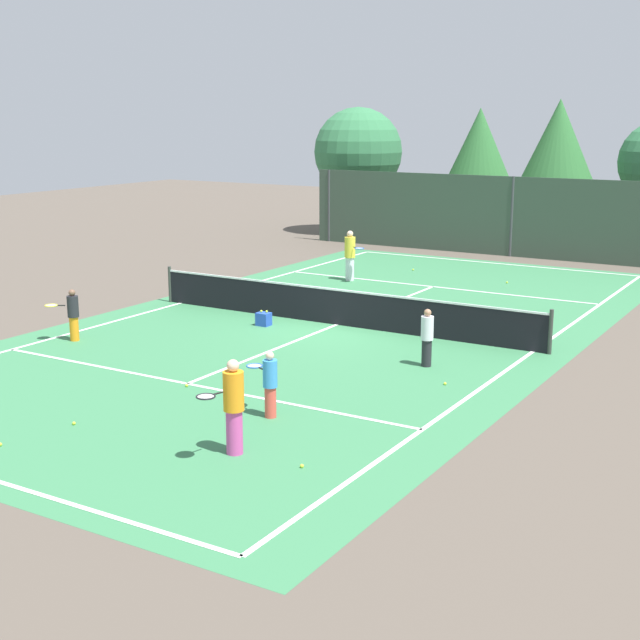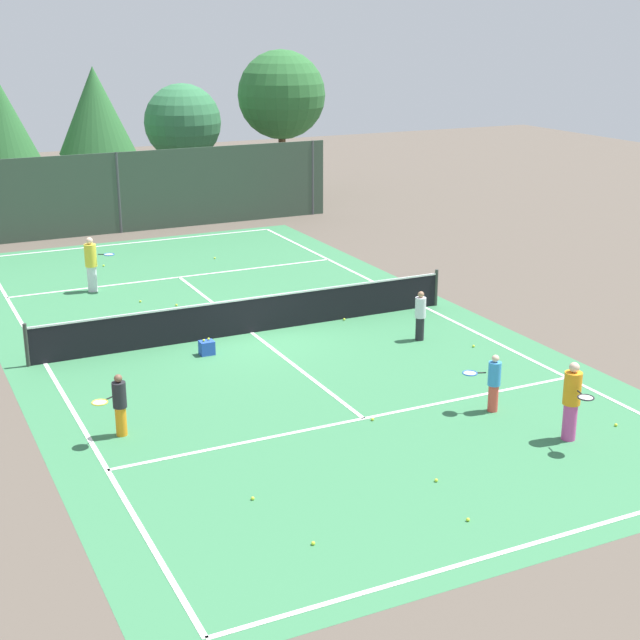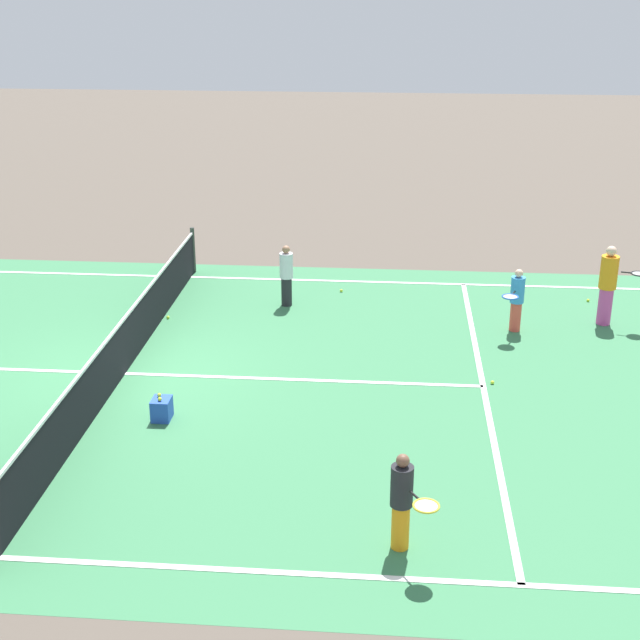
# 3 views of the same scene
# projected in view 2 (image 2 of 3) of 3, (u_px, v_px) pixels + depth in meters

# --- Properties ---
(ground_plane) EXTENTS (80.00, 80.00, 0.00)m
(ground_plane) POSITION_uv_depth(u_px,v_px,m) (252.00, 333.00, 25.37)
(ground_plane) COLOR brown
(court_surface) EXTENTS (13.00, 25.00, 0.01)m
(court_surface) POSITION_uv_depth(u_px,v_px,m) (252.00, 333.00, 25.37)
(court_surface) COLOR #387A4C
(court_surface) RESTS_ON ground_plane
(tennis_net) EXTENTS (11.90, 0.10, 1.10)m
(tennis_net) POSITION_uv_depth(u_px,v_px,m) (251.00, 315.00, 25.22)
(tennis_net) COLOR #333833
(tennis_net) RESTS_ON ground_plane
(perimeter_fence) EXTENTS (18.00, 0.12, 3.20)m
(perimeter_fence) POSITION_uv_depth(u_px,v_px,m) (119.00, 193.00, 36.87)
(perimeter_fence) COLOR #384C3D
(perimeter_fence) RESTS_ON ground_plane
(tree_0) EXTENTS (4.13, 4.13, 6.85)m
(tree_0) POSITION_uv_depth(u_px,v_px,m) (281.00, 95.00, 43.75)
(tree_0) COLOR brown
(tree_0) RESTS_ON ground_plane
(tree_1) EXTENTS (3.52, 3.52, 5.40)m
(tree_1) POSITION_uv_depth(u_px,v_px,m) (183.00, 123.00, 42.81)
(tree_1) COLOR brown
(tree_1) RESTS_ON ground_plane
(tree_2) EXTENTS (3.31, 3.31, 5.90)m
(tree_2) POSITION_uv_depth(u_px,v_px,m) (0.00, 122.00, 39.18)
(tree_2) COLOR brown
(tree_2) RESTS_ON ground_plane
(tree_3) EXTENTS (3.29, 3.29, 6.27)m
(tree_3) POSITION_uv_depth(u_px,v_px,m) (95.00, 111.00, 40.12)
(tree_3) COLOR brown
(tree_3) RESTS_ON ground_plane
(player_0) EXTENTS (0.92, 0.68, 1.73)m
(player_0) POSITION_uv_depth(u_px,v_px,m) (91.00, 264.00, 29.00)
(player_0) COLOR silver
(player_0) RESTS_ON ground_plane
(player_1) EXTENTS (0.85, 0.55, 1.29)m
(player_1) POSITION_uv_depth(u_px,v_px,m) (493.00, 382.00, 20.09)
(player_1) COLOR #E54C3F
(player_1) RESTS_ON ground_plane
(player_2) EXTENTS (0.83, 0.65, 1.33)m
(player_2) POSITION_uv_depth(u_px,v_px,m) (119.00, 404.00, 18.88)
(player_2) COLOR orange
(player_2) RESTS_ON ground_plane
(player_3) EXTENTS (0.53, 0.94, 1.66)m
(player_3) POSITION_uv_depth(u_px,v_px,m) (572.00, 400.00, 18.65)
(player_3) COLOR #D14799
(player_3) RESTS_ON ground_plane
(player_4) EXTENTS (0.29, 0.29, 1.34)m
(player_4) POSITION_uv_depth(u_px,v_px,m) (420.00, 315.00, 24.61)
(player_4) COLOR #232328
(player_4) RESTS_ON ground_plane
(ball_crate) EXTENTS (0.36, 0.30, 0.43)m
(ball_crate) POSITION_uv_depth(u_px,v_px,m) (207.00, 348.00, 23.67)
(ball_crate) COLOR blue
(ball_crate) RESTS_ON ground_plane
(tennis_ball_0) EXTENTS (0.07, 0.07, 0.07)m
(tennis_ball_0) POSITION_uv_depth(u_px,v_px,m) (176.00, 305.00, 27.74)
(tennis_ball_0) COLOR #CCE533
(tennis_ball_0) RESTS_ON ground_plane
(tennis_ball_1) EXTENTS (0.07, 0.07, 0.07)m
(tennis_ball_1) POSITION_uv_depth(u_px,v_px,m) (344.00, 319.00, 26.41)
(tennis_ball_1) COLOR #CCE533
(tennis_ball_1) RESTS_ON ground_plane
(tennis_ball_2) EXTENTS (0.07, 0.07, 0.07)m
(tennis_ball_2) POSITION_uv_depth(u_px,v_px,m) (468.00, 520.00, 15.81)
(tennis_ball_2) COLOR #CCE533
(tennis_ball_2) RESTS_ON ground_plane
(tennis_ball_3) EXTENTS (0.07, 0.07, 0.07)m
(tennis_ball_3) POSITION_uv_depth(u_px,v_px,m) (373.00, 419.00, 19.79)
(tennis_ball_3) COLOR #CCE533
(tennis_ball_3) RESTS_ON ground_plane
(tennis_ball_4) EXTENTS (0.07, 0.07, 0.07)m
(tennis_ball_4) POSITION_uv_depth(u_px,v_px,m) (215.00, 258.00, 33.23)
(tennis_ball_4) COLOR #CCE533
(tennis_ball_4) RESTS_ON ground_plane
(tennis_ball_5) EXTENTS (0.07, 0.07, 0.07)m
(tennis_ball_5) POSITION_uv_depth(u_px,v_px,m) (313.00, 543.00, 15.09)
(tennis_ball_5) COLOR #CCE533
(tennis_ball_5) RESTS_ON ground_plane
(tennis_ball_6) EXTENTS (0.07, 0.07, 0.07)m
(tennis_ball_6) POSITION_uv_depth(u_px,v_px,m) (140.00, 301.00, 28.10)
(tennis_ball_6) COLOR #CCE533
(tennis_ball_6) RESTS_ON ground_plane
(tennis_ball_7) EXTENTS (0.07, 0.07, 0.07)m
(tennis_ball_7) POSITION_uv_depth(u_px,v_px,m) (616.00, 425.00, 19.51)
(tennis_ball_7) COLOR #CCE533
(tennis_ball_7) RESTS_ON ground_plane
(tennis_ball_8) EXTENTS (0.07, 0.07, 0.07)m
(tennis_ball_8) POSITION_uv_depth(u_px,v_px,m) (253.00, 498.00, 16.51)
(tennis_ball_8) COLOR #CCE533
(tennis_ball_8) RESTS_ON ground_plane
(tennis_ball_9) EXTENTS (0.07, 0.07, 0.07)m
(tennis_ball_9) POSITION_uv_depth(u_px,v_px,m) (104.00, 266.00, 32.21)
(tennis_ball_9) COLOR #CCE533
(tennis_ball_9) RESTS_ON ground_plane
(tennis_ball_10) EXTENTS (0.07, 0.07, 0.07)m
(tennis_ball_10) POSITION_uv_depth(u_px,v_px,m) (474.00, 346.00, 24.24)
(tennis_ball_10) COLOR #CCE533
(tennis_ball_10) RESTS_ON ground_plane
(tennis_ball_11) EXTENTS (0.07, 0.07, 0.07)m
(tennis_ball_11) POSITION_uv_depth(u_px,v_px,m) (436.00, 480.00, 17.16)
(tennis_ball_11) COLOR #CCE533
(tennis_ball_11) RESTS_ON ground_plane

